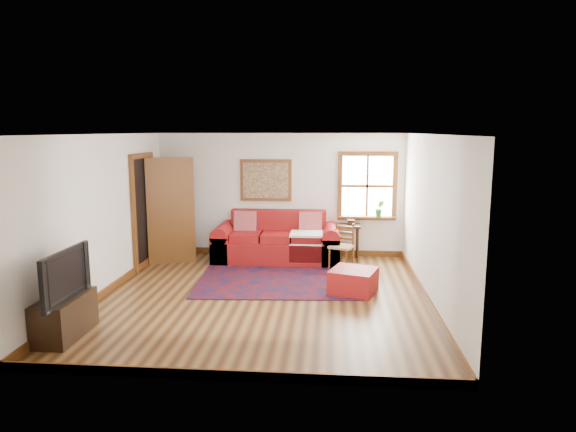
# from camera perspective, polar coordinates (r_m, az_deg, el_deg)

# --- Properties ---
(ground) EXTENTS (5.50, 5.50, 0.00)m
(ground) POSITION_cam_1_polar(r_m,az_deg,el_deg) (8.09, -2.72, -8.92)
(ground) COLOR #402411
(ground) RESTS_ON ground
(room_envelope) EXTENTS (5.04, 5.54, 2.52)m
(room_envelope) POSITION_cam_1_polar(r_m,az_deg,el_deg) (7.75, -2.80, 2.78)
(room_envelope) COLOR silver
(room_envelope) RESTS_ON ground
(window) EXTENTS (1.18, 0.20, 1.38)m
(window) POSITION_cam_1_polar(r_m,az_deg,el_deg) (10.42, 8.95, 2.54)
(window) COLOR white
(window) RESTS_ON ground
(doorway) EXTENTS (0.89, 1.08, 2.14)m
(doorway) POSITION_cam_1_polar(r_m,az_deg,el_deg) (10.04, -14.00, 0.71)
(doorway) COLOR black
(doorway) RESTS_ON ground
(framed_artwork) EXTENTS (1.05, 0.07, 0.85)m
(framed_artwork) POSITION_cam_1_polar(r_m,az_deg,el_deg) (10.46, -2.49, 3.98)
(framed_artwork) COLOR brown
(framed_artwork) RESTS_ON ground
(persian_rug) EXTENTS (2.86, 2.35, 0.02)m
(persian_rug) POSITION_cam_1_polar(r_m,az_deg,el_deg) (8.94, -1.06, -7.04)
(persian_rug) COLOR #530B11
(persian_rug) RESTS_ON ground
(red_leather_sofa) EXTENTS (2.47, 1.02, 0.97)m
(red_leather_sofa) POSITION_cam_1_polar(r_m,az_deg,el_deg) (10.19, -1.17, -3.17)
(red_leather_sofa) COLOR maroon
(red_leather_sofa) RESTS_ON ground
(red_ottoman) EXTENTS (0.85, 0.85, 0.38)m
(red_ottoman) POSITION_cam_1_polar(r_m,az_deg,el_deg) (8.27, 7.28, -7.18)
(red_ottoman) COLOR maroon
(red_ottoman) RESTS_ON ground
(side_table) EXTENTS (0.59, 0.44, 0.71)m
(side_table) POSITION_cam_1_polar(r_m,az_deg,el_deg) (10.23, 6.36, -1.65)
(side_table) COLOR black
(side_table) RESTS_ON ground
(ladder_back_chair) EXTENTS (0.51, 0.50, 0.85)m
(ladder_back_chair) POSITION_cam_1_polar(r_m,az_deg,el_deg) (9.61, 6.05, -3.17)
(ladder_back_chair) COLOR tan
(ladder_back_chair) RESTS_ON ground
(media_cabinet) EXTENTS (0.42, 0.94, 0.52)m
(media_cabinet) POSITION_cam_1_polar(r_m,az_deg,el_deg) (7.09, -23.55, -10.21)
(media_cabinet) COLOR black
(media_cabinet) RESTS_ON ground
(television) EXTENTS (0.14, 1.09, 0.63)m
(television) POSITION_cam_1_polar(r_m,az_deg,el_deg) (6.81, -24.24, -6.01)
(television) COLOR black
(television) RESTS_ON media_cabinet
(candle_hurricane) EXTENTS (0.12, 0.12, 0.18)m
(candle_hurricane) POSITION_cam_1_polar(r_m,az_deg,el_deg) (7.33, -21.81, -6.66)
(candle_hurricane) COLOR silver
(candle_hurricane) RESTS_ON media_cabinet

